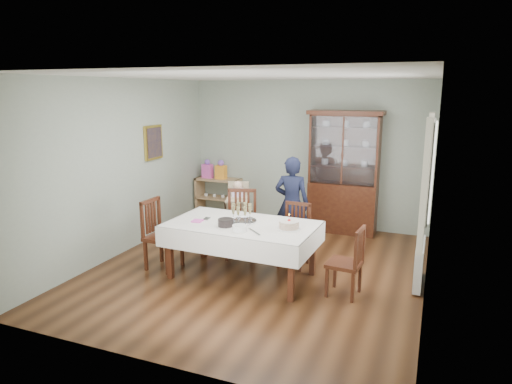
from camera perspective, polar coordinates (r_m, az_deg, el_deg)
The scene contains 25 objects.
floor at distance 6.65m, azimuth 0.22°, elevation -9.65°, with size 5.00×5.00×0.00m, color #593319.
room_shell at distance 6.70m, azimuth 1.91°, elevation 5.63°, with size 5.00×5.00×5.00m.
dining_table at distance 6.28m, azimuth -1.76°, elevation -7.25°, with size 2.04×1.22×0.76m.
china_cabinet at distance 8.24m, azimuth 10.92°, elevation 2.65°, with size 1.30×0.48×2.18m.
sideboard at distance 9.20m, azimuth -4.71°, elevation -0.73°, with size 0.90×0.38×0.80m.
picture_frame at distance 7.96m, azimuth -12.71°, elevation 6.05°, with size 0.04×0.48×0.58m, color gold.
window at distance 6.10m, azimuth 21.15°, elevation 2.62°, with size 0.04×1.02×1.22m, color white.
curtain_left at distance 5.51m, azimuth 20.33°, elevation 0.63°, with size 0.07×0.30×1.55m, color silver.
curtain_right at distance 6.73m, azimuth 20.67°, elevation 2.66°, with size 0.07×0.30×1.55m, color silver.
radiator at distance 6.42m, azimuth 19.72°, elevation -8.38°, with size 0.10×0.80×0.55m, color white.
chair_far_left at distance 7.04m, azimuth -1.90°, elevation -5.70°, with size 0.57×0.57×1.03m.
chair_far_right at distance 6.73m, azimuth 4.74°, elevation -6.94°, with size 0.43×0.43×0.91m.
chair_end_left at distance 6.74m, azimuth -11.58°, elevation -6.87°, with size 0.47×0.47×1.00m.
chair_end_right at distance 5.89m, azimuth 11.09°, elevation -10.15°, with size 0.44×0.44×0.89m.
woman at distance 7.25m, azimuth 4.49°, elevation -1.47°, with size 0.55×0.36×1.51m, color black.
high_chair at distance 7.70m, azimuth -2.26°, elevation -3.28°, with size 0.59×0.59×1.05m.
champagne_tray at distance 6.22m, azimuth -1.79°, elevation -3.07°, with size 0.40×0.40×0.24m.
birthday_cake at distance 5.92m, azimuth 4.15°, elevation -4.16°, with size 0.30×0.30×0.21m.
plate_stack_dark at distance 6.05m, azimuth -3.81°, elevation -3.83°, with size 0.21×0.21×0.10m, color black.
plate_stack_white at distance 5.83m, azimuth -2.06°, elevation -4.54°, with size 0.19×0.19×0.08m, color white.
napkin_stack at distance 6.30m, azimuth -7.35°, elevation -3.60°, with size 0.14×0.14×0.02m, color #E755BD.
cutlery at distance 6.43m, azimuth -6.45°, elevation -3.28°, with size 0.10×0.15×0.01m, color silver, non-canonical shape.
cake_knife at distance 5.79m, azimuth -0.19°, elevation -5.00°, with size 0.31×0.03×0.01m, color silver.
gift_bag_pink at distance 9.17m, azimuth -6.09°, elevation 2.80°, with size 0.21×0.15×0.37m.
gift_bag_orange at distance 9.03m, azimuth -4.40°, elevation 2.71°, with size 0.20×0.14×0.38m.
Camera 1 is at (2.25, -5.72, 2.52)m, focal length 32.00 mm.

